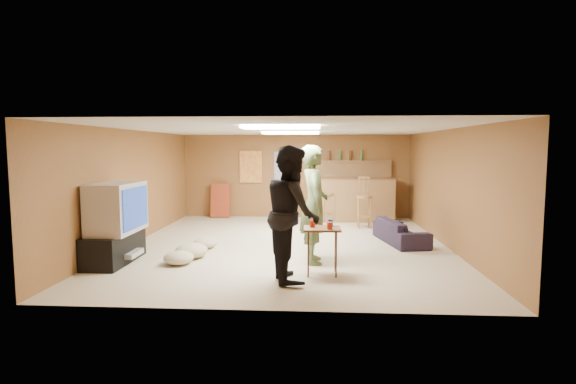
# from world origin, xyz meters

# --- Properties ---
(ground) EXTENTS (7.00, 7.00, 0.00)m
(ground) POSITION_xyz_m (0.00, 0.00, 0.00)
(ground) COLOR #BDAE90
(ground) RESTS_ON ground
(ceiling) EXTENTS (6.00, 7.00, 0.02)m
(ceiling) POSITION_xyz_m (0.00, 0.00, 2.20)
(ceiling) COLOR silver
(ceiling) RESTS_ON ground
(wall_back) EXTENTS (6.00, 0.02, 2.20)m
(wall_back) POSITION_xyz_m (0.00, 3.50, 1.10)
(wall_back) COLOR brown
(wall_back) RESTS_ON ground
(wall_front) EXTENTS (6.00, 0.02, 2.20)m
(wall_front) POSITION_xyz_m (0.00, -3.50, 1.10)
(wall_front) COLOR brown
(wall_front) RESTS_ON ground
(wall_left) EXTENTS (0.02, 7.00, 2.20)m
(wall_left) POSITION_xyz_m (-3.00, 0.00, 1.10)
(wall_left) COLOR brown
(wall_left) RESTS_ON ground
(wall_right) EXTENTS (0.02, 7.00, 2.20)m
(wall_right) POSITION_xyz_m (3.00, 0.00, 1.10)
(wall_right) COLOR brown
(wall_right) RESTS_ON ground
(tv_stand) EXTENTS (0.55, 1.30, 0.50)m
(tv_stand) POSITION_xyz_m (-2.72, -1.50, 0.25)
(tv_stand) COLOR black
(tv_stand) RESTS_ON ground
(dvd_box) EXTENTS (0.35, 0.50, 0.08)m
(dvd_box) POSITION_xyz_m (-2.50, -1.50, 0.15)
(dvd_box) COLOR #B2B2B7
(dvd_box) RESTS_ON tv_stand
(tv_body) EXTENTS (0.60, 1.10, 0.80)m
(tv_body) POSITION_xyz_m (-2.65, -1.50, 0.90)
(tv_body) COLOR #B2B2B7
(tv_body) RESTS_ON tv_stand
(tv_screen) EXTENTS (0.02, 0.95, 0.65)m
(tv_screen) POSITION_xyz_m (-2.34, -1.50, 0.90)
(tv_screen) COLOR navy
(tv_screen) RESTS_ON tv_body
(bar_counter) EXTENTS (2.00, 0.60, 1.10)m
(bar_counter) POSITION_xyz_m (1.50, 2.95, 0.55)
(bar_counter) COLOR brown
(bar_counter) RESTS_ON ground
(bar_lip) EXTENTS (2.10, 0.12, 0.05)m
(bar_lip) POSITION_xyz_m (1.50, 2.70, 1.10)
(bar_lip) COLOR #472816
(bar_lip) RESTS_ON bar_counter
(bar_shelf) EXTENTS (2.00, 0.18, 0.05)m
(bar_shelf) POSITION_xyz_m (1.50, 3.40, 1.50)
(bar_shelf) COLOR brown
(bar_shelf) RESTS_ON bar_backing
(bar_backing) EXTENTS (2.00, 0.14, 0.60)m
(bar_backing) POSITION_xyz_m (1.50, 3.42, 1.20)
(bar_backing) COLOR brown
(bar_backing) RESTS_ON bar_counter
(poster_left) EXTENTS (0.60, 0.03, 0.85)m
(poster_left) POSITION_xyz_m (-1.20, 3.46, 1.35)
(poster_left) COLOR #BF3F26
(poster_left) RESTS_ON wall_back
(poster_right) EXTENTS (0.55, 0.03, 0.80)m
(poster_right) POSITION_xyz_m (-0.30, 3.46, 1.35)
(poster_right) COLOR #334C99
(poster_right) RESTS_ON wall_back
(folding_chair_stack) EXTENTS (0.50, 0.26, 0.91)m
(folding_chair_stack) POSITION_xyz_m (-2.00, 3.30, 0.45)
(folding_chair_stack) COLOR #98371C
(folding_chair_stack) RESTS_ON ground
(ceiling_panel_front) EXTENTS (1.20, 0.60, 0.04)m
(ceiling_panel_front) POSITION_xyz_m (0.00, -1.50, 2.17)
(ceiling_panel_front) COLOR white
(ceiling_panel_front) RESTS_ON ceiling
(ceiling_panel_back) EXTENTS (1.20, 0.60, 0.04)m
(ceiling_panel_back) POSITION_xyz_m (0.00, 1.20, 2.17)
(ceiling_panel_back) COLOR white
(ceiling_panel_back) RESTS_ON ceiling
(person_olive) EXTENTS (0.54, 0.74, 1.90)m
(person_olive) POSITION_xyz_m (0.51, -1.29, 0.95)
(person_olive) COLOR #54673B
(person_olive) RESTS_ON ground
(person_black) EXTENTS (0.91, 1.06, 1.89)m
(person_black) POSITION_xyz_m (0.21, -2.27, 0.95)
(person_black) COLOR black
(person_black) RESTS_ON ground
(sofa) EXTENTS (0.91, 1.65, 0.46)m
(sofa) POSITION_xyz_m (2.20, 0.33, 0.23)
(sofa) COLOR black
(sofa) RESTS_ON ground
(tray_table) EXTENTS (0.55, 0.44, 0.70)m
(tray_table) POSITION_xyz_m (0.64, -1.98, 0.35)
(tray_table) COLOR #472816
(tray_table) RESTS_ON ground
(cup_red_near) EXTENTS (0.09, 0.09, 0.11)m
(cup_red_near) POSITION_xyz_m (0.49, -1.94, 0.75)
(cup_red_near) COLOR red
(cup_red_near) RESTS_ON tray_table
(cup_red_far) EXTENTS (0.09, 0.09, 0.10)m
(cup_red_far) POSITION_xyz_m (0.74, -2.09, 0.75)
(cup_red_far) COLOR red
(cup_red_far) RESTS_ON tray_table
(cup_blue) EXTENTS (0.09, 0.09, 0.11)m
(cup_blue) POSITION_xyz_m (0.76, -1.86, 0.75)
(cup_blue) COLOR #17489F
(cup_blue) RESTS_ON tray_table
(bar_stool_left) EXTENTS (0.45, 0.45, 1.31)m
(bar_stool_left) POSITION_xyz_m (0.87, 2.78, 0.65)
(bar_stool_left) COLOR brown
(bar_stool_left) RESTS_ON ground
(bar_stool_right) EXTENTS (0.48, 0.48, 1.25)m
(bar_stool_right) POSITION_xyz_m (1.67, 1.99, 0.62)
(bar_stool_right) COLOR brown
(bar_stool_right) RESTS_ON ground
(cushion_near_tv) EXTENTS (0.65, 0.65, 0.25)m
(cushion_near_tv) POSITION_xyz_m (-1.56, -1.12, 0.12)
(cushion_near_tv) COLOR tan
(cushion_near_tv) RESTS_ON ground
(cushion_mid) EXTENTS (0.53, 0.53, 0.20)m
(cushion_mid) POSITION_xyz_m (-1.51, -0.37, 0.10)
(cushion_mid) COLOR tan
(cushion_mid) RESTS_ON ground
(cushion_far) EXTENTS (0.51, 0.51, 0.22)m
(cushion_far) POSITION_xyz_m (-1.64, -1.55, 0.11)
(cushion_far) COLOR tan
(cushion_far) RESTS_ON ground
(bottle_row) EXTENTS (1.20, 0.08, 0.26)m
(bottle_row) POSITION_xyz_m (1.16, 3.38, 1.65)
(bottle_row) COLOR #3F7233
(bottle_row) RESTS_ON bar_shelf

